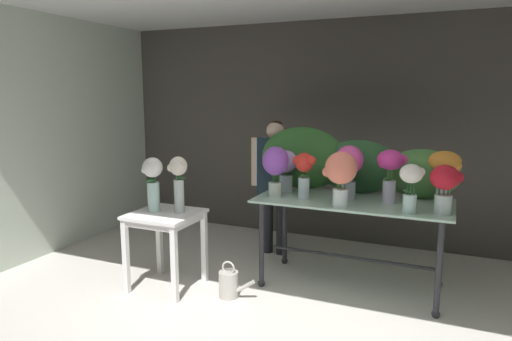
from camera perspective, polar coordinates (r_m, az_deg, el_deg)
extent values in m
plane|color=silver|center=(4.53, 5.04, -14.33)|extent=(7.77, 7.77, 0.00)
cube|color=#4C4742|center=(5.77, 10.53, 4.72)|extent=(5.98, 0.12, 2.72)
cube|color=silver|center=(5.83, -23.88, 4.11)|extent=(0.12, 3.46, 2.72)
cube|color=#ABD4BA|center=(4.34, 12.03, -3.72)|extent=(1.77, 0.85, 0.02)
cylinder|color=#2D2D33|center=(4.38, 0.71, -9.23)|extent=(0.05, 0.05, 0.84)
sphere|color=#2D2D33|center=(4.52, 0.70, -13.91)|extent=(0.07, 0.07, 0.07)
cylinder|color=#2D2D33|center=(4.08, 21.94, -11.42)|extent=(0.05, 0.05, 0.84)
sphere|color=#2D2D33|center=(4.23, 21.60, -16.37)|extent=(0.07, 0.07, 0.07)
cylinder|color=#2D2D33|center=(4.96, 3.65, -6.99)|extent=(0.05, 0.05, 0.84)
sphere|color=#2D2D33|center=(5.09, 3.60, -11.20)|extent=(0.07, 0.07, 0.07)
cylinder|color=#2D2D33|center=(4.70, 22.20, -8.67)|extent=(0.05, 0.05, 0.84)
sphere|color=#2D2D33|center=(4.83, 21.90, -13.07)|extent=(0.07, 0.07, 0.07)
cylinder|color=#2D2D33|center=(4.50, 11.78, -10.62)|extent=(1.57, 0.03, 0.03)
cube|color=white|center=(4.37, -11.33, -5.38)|extent=(0.61, 0.60, 0.03)
cube|color=white|center=(4.38, -11.31, -5.95)|extent=(0.55, 0.54, 0.06)
cube|color=white|center=(4.43, -16.00, -10.32)|extent=(0.05, 0.05, 0.70)
cube|color=white|center=(4.13, -10.19, -11.57)|extent=(0.05, 0.05, 0.70)
cube|color=white|center=(4.83, -12.02, -8.51)|extent=(0.05, 0.05, 0.70)
cube|color=white|center=(4.55, -6.49, -9.48)|extent=(0.05, 0.05, 0.70)
cylinder|color=#232328|center=(5.31, 1.49, -6.00)|extent=(0.12, 0.12, 0.81)
cylinder|color=#232328|center=(5.25, 3.22, -6.19)|extent=(0.12, 0.12, 0.81)
cube|color=silver|center=(5.14, 2.40, 1.11)|extent=(0.40, 0.22, 0.52)
cube|color=#192833|center=(5.04, 1.93, 0.48)|extent=(0.34, 0.02, 0.64)
cylinder|color=beige|center=(5.24, -0.10, 1.13)|extent=(0.09, 0.09, 0.55)
cylinder|color=beige|center=(5.06, 4.99, 0.80)|extent=(0.09, 0.09, 0.55)
sphere|color=beige|center=(5.10, 2.43, 5.02)|extent=(0.20, 0.20, 0.20)
ellipsoid|color=black|center=(5.12, 2.52, 5.77)|extent=(0.15, 0.15, 0.09)
ellipsoid|color=#2D6028|center=(4.72, 5.87, 1.57)|extent=(0.90, 0.23, 0.64)
ellipsoid|color=#28562D|center=(4.59, 12.71, 0.47)|extent=(0.82, 0.22, 0.53)
ellipsoid|color=#477F3D|center=(4.53, 20.09, -0.40)|extent=(0.69, 0.26, 0.47)
cylinder|color=silver|center=(4.34, 2.43, -2.42)|extent=(0.13, 0.13, 0.14)
cylinder|color=#9EBCB2|center=(4.35, 2.43, -2.93)|extent=(0.12, 0.12, 0.06)
cylinder|color=#2D6028|center=(4.33, 2.74, -1.57)|extent=(0.01, 0.01, 0.26)
cylinder|color=#2D6028|center=(4.36, 2.58, -1.48)|extent=(0.01, 0.01, 0.26)
cylinder|color=#2D6028|center=(4.34, 2.10, -1.52)|extent=(0.01, 0.01, 0.26)
cylinder|color=#2D6028|center=(4.31, 2.37, -1.59)|extent=(0.01, 0.01, 0.26)
ellipsoid|color=purple|center=(4.30, 2.46, 1.21)|extent=(0.25, 0.25, 0.28)
sphere|color=purple|center=(4.29, 3.42, 1.31)|extent=(0.07, 0.07, 0.07)
cylinder|color=silver|center=(4.33, 11.48, -2.45)|extent=(0.13, 0.13, 0.17)
cylinder|color=#9EBCB2|center=(4.34, 11.46, -3.07)|extent=(0.12, 0.12, 0.07)
cylinder|color=#28562D|center=(4.30, 11.95, -1.64)|extent=(0.01, 0.01, 0.28)
cylinder|color=#28562D|center=(4.33, 11.53, -1.55)|extent=(0.01, 0.01, 0.28)
cylinder|color=#28562D|center=(4.32, 11.23, -1.56)|extent=(0.01, 0.01, 0.28)
cylinder|color=#28562D|center=(4.29, 11.52, -1.65)|extent=(0.01, 0.01, 0.28)
ellipsoid|color=#E54C9E|center=(4.28, 11.60, 1.32)|extent=(0.26, 0.26, 0.27)
cylinder|color=silver|center=(4.60, 3.77, -1.60)|extent=(0.13, 0.13, 0.17)
cylinder|color=#9EBCB2|center=(4.61, 3.77, -2.17)|extent=(0.12, 0.12, 0.07)
cylinder|color=#387033|center=(4.58, 4.01, -1.14)|extent=(0.01, 0.01, 0.23)
cylinder|color=#387033|center=(4.61, 3.89, -1.06)|extent=(0.01, 0.01, 0.23)
cylinder|color=#387033|center=(4.60, 3.33, -1.09)|extent=(0.01, 0.01, 0.23)
cylinder|color=#387033|center=(4.56, 3.70, -1.17)|extent=(0.01, 0.01, 0.23)
ellipsoid|color=#B28ED1|center=(4.56, 3.80, 1.14)|extent=(0.22, 0.22, 0.23)
sphere|color=#B28ED1|center=(4.53, 4.49, 1.00)|extent=(0.07, 0.07, 0.07)
cylinder|color=silver|center=(4.27, 16.32, -2.58)|extent=(0.11, 0.11, 0.21)
cylinder|color=#9EBCB2|center=(4.28, 16.28, -3.34)|extent=(0.11, 0.11, 0.09)
cylinder|color=#477F3D|center=(4.25, 16.58, -1.64)|extent=(0.01, 0.01, 0.33)
cylinder|color=#477F3D|center=(4.27, 16.26, -1.59)|extent=(0.01, 0.01, 0.33)
cylinder|color=#477F3D|center=(4.23, 16.13, -1.67)|extent=(0.01, 0.01, 0.33)
ellipsoid|color=#D1338E|center=(4.22, 16.50, 1.30)|extent=(0.23, 0.23, 0.18)
sphere|color=#D1338E|center=(4.24, 15.71, 0.92)|extent=(0.10, 0.10, 0.10)
sphere|color=#D1338E|center=(4.22, 17.90, 1.32)|extent=(0.09, 0.09, 0.09)
ellipsoid|color=#2D6028|center=(4.21, 16.15, -1.01)|extent=(0.09, 0.11, 0.03)
cylinder|color=silver|center=(4.30, 6.01, -2.21)|extent=(0.11, 0.11, 0.20)
cylinder|color=#9EBCB2|center=(4.31, 6.00, -2.94)|extent=(0.10, 0.10, 0.08)
cylinder|color=#2D6028|center=(4.28, 6.30, -1.58)|extent=(0.01, 0.01, 0.28)
cylinder|color=#2D6028|center=(4.31, 6.10, -1.50)|extent=(0.01, 0.01, 0.28)
cylinder|color=#2D6028|center=(4.30, 5.81, -1.52)|extent=(0.01, 0.01, 0.28)
cylinder|color=#2D6028|center=(4.27, 5.91, -1.60)|extent=(0.01, 0.01, 0.28)
ellipsoid|color=red|center=(4.25, 6.07, 1.02)|extent=(0.17, 0.17, 0.18)
sphere|color=red|center=(4.26, 5.25, 1.25)|extent=(0.09, 0.09, 0.09)
sphere|color=red|center=(4.21, 6.94, 1.25)|extent=(0.09, 0.09, 0.09)
ellipsoid|color=#2D6028|center=(4.27, 6.07, -0.65)|extent=(0.10, 0.10, 0.03)
cylinder|color=silver|center=(4.03, 10.51, -3.40)|extent=(0.13, 0.13, 0.16)
cylinder|color=#9EBCB2|center=(4.04, 10.49, -4.02)|extent=(0.12, 0.12, 0.07)
cylinder|color=#477F3D|center=(4.02, 11.03, -2.64)|extent=(0.01, 0.01, 0.25)
cylinder|color=#477F3D|center=(4.04, 10.54, -2.57)|extent=(0.01, 0.01, 0.25)
cylinder|color=#477F3D|center=(4.03, 10.11, -2.58)|extent=(0.01, 0.01, 0.25)
cylinder|color=#477F3D|center=(3.99, 10.29, -2.71)|extent=(0.01, 0.01, 0.25)
ellipsoid|color=#EF7A60|center=(3.98, 10.63, 0.32)|extent=(0.28, 0.28, 0.28)
sphere|color=#EF7A60|center=(4.02, 8.94, -0.19)|extent=(0.09, 0.09, 0.09)
cylinder|color=silver|center=(3.96, 18.69, -3.99)|extent=(0.11, 0.11, 0.16)
cylinder|color=#9EBCB2|center=(3.97, 18.66, -4.61)|extent=(0.10, 0.10, 0.07)
cylinder|color=#28562D|center=(3.93, 19.15, -3.07)|extent=(0.01, 0.01, 0.28)
cylinder|color=#28562D|center=(3.96, 18.70, -2.96)|extent=(0.01, 0.01, 0.28)
cylinder|color=#28562D|center=(3.95, 18.42, -2.98)|extent=(0.01, 0.01, 0.28)
cylinder|color=#28562D|center=(3.92, 18.77, -3.08)|extent=(0.01, 0.01, 0.28)
ellipsoid|color=white|center=(3.91, 18.89, -0.37)|extent=(0.19, 0.19, 0.16)
sphere|color=white|center=(3.93, 19.94, -0.17)|extent=(0.07, 0.07, 0.07)
ellipsoid|color=#28562D|center=(3.97, 18.39, -2.48)|extent=(0.09, 0.11, 0.03)
cylinder|color=silver|center=(4.36, 22.36, -2.44)|extent=(0.12, 0.12, 0.24)
cylinder|color=#9EBCB2|center=(4.38, 22.30, -3.29)|extent=(0.11, 0.11, 0.10)
cylinder|color=#28562D|center=(4.35, 22.67, -1.76)|extent=(0.01, 0.01, 0.33)
cylinder|color=#28562D|center=(4.38, 22.25, -1.67)|extent=(0.01, 0.01, 0.33)
cylinder|color=#28562D|center=(4.34, 22.26, -1.75)|extent=(0.01, 0.01, 0.33)
ellipsoid|color=orange|center=(4.32, 22.58, 1.10)|extent=(0.27, 0.27, 0.18)
sphere|color=orange|center=(4.30, 23.88, 0.52)|extent=(0.08, 0.08, 0.08)
cylinder|color=silver|center=(4.02, 22.39, -3.97)|extent=(0.14, 0.14, 0.16)
cylinder|color=#9EBCB2|center=(4.03, 22.35, -4.60)|extent=(0.13, 0.13, 0.07)
cylinder|color=#2D6028|center=(4.01, 22.89, -3.35)|extent=(0.01, 0.01, 0.24)
cylinder|color=#2D6028|center=(4.03, 22.42, -3.26)|extent=(0.01, 0.01, 0.24)
cylinder|color=#2D6028|center=(4.01, 21.91, -3.29)|extent=(0.01, 0.01, 0.24)
cylinder|color=#2D6028|center=(3.99, 22.43, -3.37)|extent=(0.01, 0.01, 0.24)
ellipsoid|color=red|center=(3.98, 22.59, -0.80)|extent=(0.23, 0.23, 0.20)
sphere|color=red|center=(4.00, 23.87, -0.79)|extent=(0.11, 0.11, 0.11)
cylinder|color=silver|center=(4.40, -12.71, -3.24)|extent=(0.11, 0.11, 0.28)
cylinder|color=#9EBCB2|center=(4.42, -12.67, -4.23)|extent=(0.11, 0.11, 0.12)
cylinder|color=#2D6028|center=(4.37, -12.49, -2.69)|extent=(0.01, 0.01, 0.36)
cylinder|color=#2D6028|center=(4.41, -12.62, -2.57)|extent=(0.01, 0.01, 0.36)
cylinder|color=#2D6028|center=(4.42, -12.98, -2.58)|extent=(0.01, 0.01, 0.36)
cylinder|color=#2D6028|center=(4.37, -12.90, -2.70)|extent=(0.01, 0.01, 0.36)
ellipsoid|color=white|center=(4.35, -12.84, 0.38)|extent=(0.19, 0.19, 0.19)
sphere|color=white|center=(4.37, -13.76, 0.03)|extent=(0.07, 0.07, 0.07)
ellipsoid|color=#28562D|center=(4.35, -13.11, -1.25)|extent=(0.09, 0.10, 0.03)
cylinder|color=silver|center=(4.31, -9.62, -3.19)|extent=(0.09, 0.09, 0.31)
cylinder|color=#9EBCB2|center=(4.33, -9.58, -4.32)|extent=(0.09, 0.09, 0.13)
cylinder|color=#477F3D|center=(4.30, -9.49, -2.64)|extent=(0.01, 0.01, 0.38)
cylinder|color=#477F3D|center=(4.32, -9.56, -2.58)|extent=(0.01, 0.01, 0.38)
cylinder|color=#477F3D|center=(4.30, -9.85, -2.64)|extent=(0.01, 0.01, 0.38)
ellipsoid|color=silver|center=(4.26, -9.72, 0.56)|extent=(0.17, 0.17, 0.18)
sphere|color=silver|center=(4.27, -10.61, 0.34)|extent=(0.07, 0.07, 0.07)
sphere|color=silver|center=(4.20, -9.30, 0.61)|extent=(0.05, 0.05, 0.05)
ellipsoid|color=#28562D|center=(4.27, -9.47, -0.88)|extent=(0.10, 0.05, 0.03)
cylinder|color=#B7B2A8|center=(4.27, -3.46, -14.06)|extent=(0.18, 0.18, 0.24)
cylinder|color=#B7B2A8|center=(4.20, -1.33, -14.30)|extent=(0.18, 0.04, 0.14)
torus|color=#B7B2A8|center=(4.21, -3.48, -12.07)|extent=(0.13, 0.02, 0.13)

